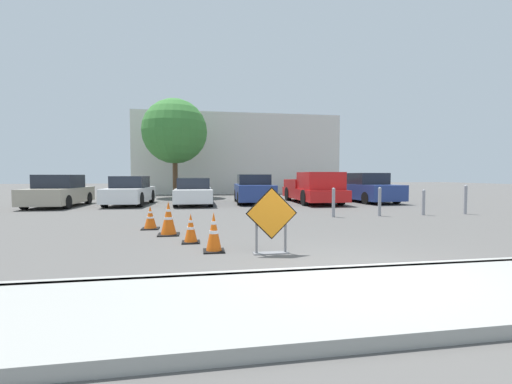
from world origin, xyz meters
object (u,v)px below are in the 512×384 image
at_px(parked_car_fifth, 367,189).
at_px(bollard_nearest, 334,202).
at_px(bollard_third, 424,202).
at_px(traffic_cone_nearest, 214,232).
at_px(parked_car_fourth, 254,190).
at_px(road_closed_sign, 271,219).
at_px(parked_car_nearest, 59,192).
at_px(bollard_second, 380,201).
at_px(traffic_cone_second, 191,229).
at_px(bollard_fourth, 466,199).
at_px(traffic_cone_fourth, 150,218).
at_px(traffic_cone_third, 168,219).
at_px(parked_car_second, 130,192).
at_px(pickup_truck, 314,189).
at_px(parked_car_third, 194,192).

relative_size(parked_car_fifth, bollard_nearest, 4.37).
bearing_deg(parked_car_fifth, bollard_third, 77.49).
bearing_deg(traffic_cone_nearest, parked_car_fourth, 76.79).
height_order(road_closed_sign, parked_car_nearest, parked_car_nearest).
relative_size(bollard_nearest, bollard_second, 0.99).
relative_size(traffic_cone_second, bollard_nearest, 0.62).
height_order(bollard_nearest, bollard_fourth, bollard_fourth).
relative_size(traffic_cone_fourth, parked_car_fifth, 0.14).
relative_size(traffic_cone_second, traffic_cone_fourth, 1.02).
bearing_deg(traffic_cone_third, parked_car_second, 105.84).
height_order(road_closed_sign, pickup_truck, pickup_truck).
height_order(traffic_cone_third, bollard_nearest, bollard_nearest).
relative_size(traffic_cone_nearest, bollard_third, 0.81).
relative_size(traffic_cone_nearest, traffic_cone_second, 1.19).
relative_size(traffic_cone_second, bollard_fourth, 0.58).
xyz_separation_m(parked_car_second, pickup_truck, (9.28, -0.65, 0.07)).
relative_size(traffic_cone_second, bollard_second, 0.62).
distance_m(traffic_cone_nearest, traffic_cone_second, 1.06).
bearing_deg(parked_car_third, traffic_cone_fourth, 82.34).
distance_m(traffic_cone_second, parked_car_fifth, 13.51).
height_order(parked_car_nearest, bollard_second, parked_car_nearest).
height_order(traffic_cone_fourth, parked_car_third, parked_car_third).
height_order(parked_car_fifth, bollard_nearest, parked_car_fifth).
relative_size(road_closed_sign, parked_car_fourth, 0.30).
distance_m(road_closed_sign, pickup_truck, 11.77).
bearing_deg(parked_car_nearest, bollard_second, 157.75).
distance_m(parked_car_third, bollard_second, 8.91).
xyz_separation_m(traffic_cone_second, bollard_nearest, (4.83, 3.78, 0.23)).
height_order(parked_car_nearest, bollard_nearest, parked_car_nearest).
distance_m(traffic_cone_second, bollard_second, 7.59).
height_order(parked_car_fourth, bollard_fourth, parked_car_fourth).
height_order(parked_car_fourth, pickup_truck, pickup_truck).
bearing_deg(parked_car_second, bollard_third, 154.83).
distance_m(parked_car_nearest, pickup_truck, 12.38).
bearing_deg(pickup_truck, bollard_third, 112.02).
distance_m(parked_car_fourth, bollard_third, 8.28).
height_order(road_closed_sign, parked_car_fourth, parked_car_fourth).
bearing_deg(bollard_third, traffic_cone_third, -162.96).
xyz_separation_m(pickup_truck, bollard_nearest, (-1.32, -5.70, -0.19)).
bearing_deg(traffic_cone_third, bollard_third, 17.04).
xyz_separation_m(parked_car_nearest, parked_car_third, (6.19, 0.00, -0.05)).
distance_m(traffic_cone_third, parked_car_fourth, 9.81).
relative_size(traffic_cone_second, traffic_cone_third, 0.77).
relative_size(bollard_nearest, bollard_fourth, 0.94).
distance_m(traffic_cone_second, parked_car_fourth, 10.63).
height_order(parked_car_nearest, bollard_fourth, parked_car_nearest).
relative_size(parked_car_fourth, bollard_second, 3.96).
relative_size(road_closed_sign, parked_car_nearest, 0.30).
height_order(pickup_truck, bollard_fourth, pickup_truck).
bearing_deg(parked_car_nearest, traffic_cone_fourth, 126.46).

